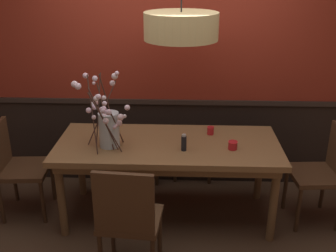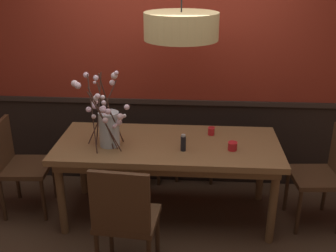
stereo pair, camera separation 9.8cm
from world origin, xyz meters
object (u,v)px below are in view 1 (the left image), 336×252
Objects in this scene: chair_far_side_left at (142,131)px; chair_head_west_end at (16,164)px; condiment_bottle at (184,143)px; candle_holder_nearer_edge at (233,145)px; dining_table at (168,151)px; chair_head_east_end at (324,170)px; vase_with_blossoms at (108,125)px; pendant_lamp at (181,26)px; chair_far_side_right at (194,130)px; candle_holder_nearer_center at (211,130)px; chair_near_side_left at (128,217)px.

chair_far_side_left is 1.37m from chair_head_west_end.
candle_holder_nearer_edge is at bearing 5.56° from condiment_bottle.
chair_head_west_end is 2.00m from candle_holder_nearer_edge.
dining_table is 2.19× the size of chair_head_west_end.
chair_far_side_left is at bearing 154.14° from chair_head_east_end.
vase_with_blossoms is (-0.19, -0.93, 0.44)m from chair_far_side_left.
dining_table is 1.10m from pendant_lamp.
chair_head_west_end is (-2.82, 0.01, -0.01)m from chair_head_east_end.
chair_far_side_right is 0.91× the size of pendant_lamp.
chair_head_east_end is 1.80m from pendant_lamp.
chair_head_east_end reaches higher than candle_holder_nearer_center.
condiment_bottle is (0.14, -0.15, 0.16)m from dining_table.
chair_near_side_left is at bearing -153.47° from chair_head_east_end.
chair_far_side_left is 1.32m from candle_holder_nearer_edge.
vase_with_blossoms is (-0.51, -0.10, 0.29)m from dining_table.
chair_head_west_end is 0.98× the size of chair_far_side_right.
dining_table is 1.93× the size of pendant_lamp.
condiment_bottle is at bearing -4.79° from vase_with_blossoms.
chair_head_east_end is at bearing -25.86° from chair_far_side_left.
chair_head_east_end reaches higher than chair_head_west_end.
chair_head_west_end is at bearing -173.62° from candle_holder_nearer_center.
chair_near_side_left reaches higher than chair_head_west_end.
candle_holder_nearer_center is at bearing 55.48° from condiment_bottle.
pendant_lamp is (-0.15, -0.81, 1.24)m from chair_far_side_right.
chair_far_side_right is at bearing 26.96° from chair_head_west_end.
pendant_lamp reaches higher than chair_head_east_end.
chair_near_side_left reaches higher than chair_far_side_left.
chair_head_west_end reaches higher than candle_holder_nearer_center.
chair_far_side_left reaches higher than candle_holder_nearer_edge.
pendant_lamp is (1.52, 0.04, 1.26)m from chair_head_west_end.
dining_table is 1.42m from chair_head_west_end.
candle_holder_nearer_center is at bearing -78.17° from chair_far_side_right.
chair_far_side_right is at bearing 107.66° from candle_holder_nearer_edge.
condiment_bottle is at bearing -47.74° from dining_table.
chair_far_side_left is 1.00× the size of chair_head_west_end.
vase_with_blossoms is at bearing -6.54° from chair_head_west_end.
candle_holder_nearer_edge is (1.98, -0.12, 0.28)m from chair_head_west_end.
candle_holder_nearer_center is (-1.01, 0.22, 0.27)m from chair_head_east_end.
chair_near_side_left is at bearing -106.97° from dining_table.
chair_head_east_end is at bearing 7.04° from candle_holder_nearer_edge.
dining_table is 0.60m from vase_with_blossoms.
vase_with_blossoms reaches higher than candle_holder_nearer_center.
chair_near_side_left is 0.89m from vase_with_blossoms.
vase_with_blossoms reaches higher than chair_near_side_left.
candle_holder_nearer_center is at bearing 29.96° from pendant_lamp.
chair_far_side_right reaches higher than condiment_bottle.
dining_table is 26.54× the size of candle_holder_nearer_center.
chair_near_side_left is 1.05× the size of chair_head_west_end.
pendant_lamp is (-1.30, 0.05, 1.25)m from chair_head_east_end.
dining_table is at bearing 11.02° from vase_with_blossoms.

